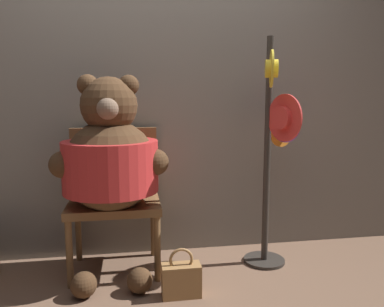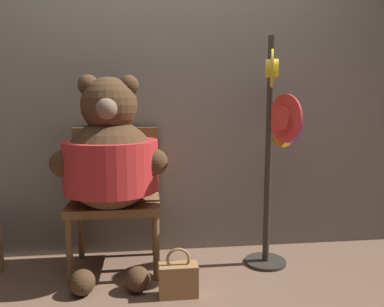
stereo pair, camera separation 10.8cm
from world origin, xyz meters
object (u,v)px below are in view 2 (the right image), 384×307
at_px(handbag_on_ground, 178,279).
at_px(teddy_bear, 111,159).
at_px(chair, 116,190).
at_px(hat_display_rack, 277,143).

bearing_deg(handbag_on_ground, teddy_bear, 140.05).
bearing_deg(handbag_on_ground, chair, 128.22).
bearing_deg(chair, teddy_bear, -94.17).
height_order(hat_display_rack, handbag_on_ground, hat_display_rack).
relative_size(chair, hat_display_rack, 0.61).
relative_size(hat_display_rack, handbag_on_ground, 5.29).
distance_m(chair, hat_display_rack, 1.11).
bearing_deg(chair, hat_display_rack, -8.24).
relative_size(teddy_bear, handbag_on_ground, 4.41).
xyz_separation_m(chair, hat_display_rack, (1.05, -0.15, 0.32)).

